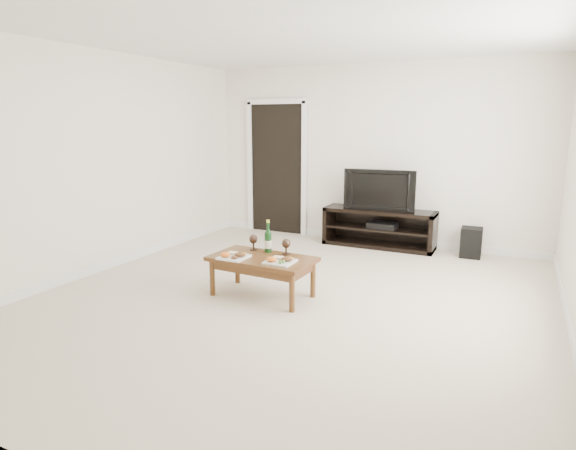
% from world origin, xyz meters
% --- Properties ---
extents(floor, '(5.50, 5.50, 0.00)m').
position_xyz_m(floor, '(0.00, 0.00, 0.00)').
color(floor, beige).
rests_on(floor, ground).
extents(back_wall, '(5.00, 0.04, 2.60)m').
position_xyz_m(back_wall, '(0.00, 2.77, 1.30)').
color(back_wall, white).
rests_on(back_wall, ground).
extents(ceiling, '(5.00, 5.50, 0.04)m').
position_xyz_m(ceiling, '(0.00, 0.00, 2.62)').
color(ceiling, white).
rests_on(ceiling, back_wall).
extents(doorway, '(0.90, 0.02, 2.05)m').
position_xyz_m(doorway, '(-1.55, 2.73, 1.02)').
color(doorway, black).
rests_on(doorway, ground).
extents(media_console, '(1.58, 0.45, 0.55)m').
position_xyz_m(media_console, '(0.23, 2.50, 0.28)').
color(media_console, black).
rests_on(media_console, ground).
extents(television, '(1.01, 0.21, 0.58)m').
position_xyz_m(television, '(0.23, 2.50, 0.84)').
color(television, black).
rests_on(television, media_console).
extents(av_receiver, '(0.41, 0.31, 0.08)m').
position_xyz_m(av_receiver, '(0.28, 2.48, 0.33)').
color(av_receiver, black).
rests_on(av_receiver, media_console).
extents(subwoofer, '(0.28, 0.28, 0.40)m').
position_xyz_m(subwoofer, '(1.49, 2.49, 0.20)').
color(subwoofer, black).
rests_on(subwoofer, ground).
extents(coffee_table, '(1.09, 0.63, 0.42)m').
position_xyz_m(coffee_table, '(-0.31, -0.03, 0.21)').
color(coffee_table, brown).
rests_on(coffee_table, ground).
extents(plate_left, '(0.27, 0.27, 0.07)m').
position_xyz_m(plate_left, '(-0.55, -0.18, 0.45)').
color(plate_left, white).
rests_on(plate_left, coffee_table).
extents(plate_right, '(0.27, 0.27, 0.07)m').
position_xyz_m(plate_right, '(-0.06, -0.12, 0.45)').
color(plate_right, white).
rests_on(plate_right, coffee_table).
extents(wine_bottle, '(0.07, 0.07, 0.35)m').
position_xyz_m(wine_bottle, '(-0.35, 0.17, 0.59)').
color(wine_bottle, '#0E3512').
rests_on(wine_bottle, coffee_table).
extents(goblet_left, '(0.09, 0.09, 0.17)m').
position_xyz_m(goblet_left, '(-0.53, 0.18, 0.51)').
color(goblet_left, '#35251C').
rests_on(goblet_left, coffee_table).
extents(goblet_right, '(0.09, 0.09, 0.17)m').
position_xyz_m(goblet_right, '(-0.13, 0.16, 0.51)').
color(goblet_right, '#35251C').
rests_on(goblet_right, coffee_table).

